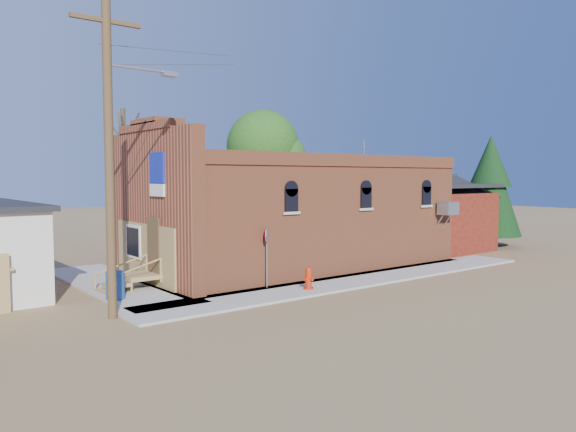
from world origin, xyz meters
TOP-DOWN VIEW (x-y plane):
  - ground at (0.00, 0.00)m, footprint 120.00×120.00m
  - sidewalk_south at (1.50, 0.90)m, footprint 19.00×2.20m
  - sidewalk_west at (-6.30, 6.00)m, footprint 2.60×10.00m
  - brick_bar at (1.64, 5.49)m, footprint 16.40×7.97m
  - red_shed at (11.50, 5.50)m, footprint 5.40×6.40m
  - utility_pole at (-8.14, 1.20)m, footprint 3.12×0.26m
  - tree_bare_near at (-3.00, 13.00)m, footprint 2.80×2.80m
  - tree_leafy at (6.00, 13.50)m, footprint 4.40×4.40m
  - evergreen_tree at (15.50, 4.00)m, footprint 3.60×3.60m
  - fire_hydrant at (-1.28, 0.62)m, footprint 0.45×0.42m
  - stop_sign at (-2.26, 1.80)m, footprint 0.44×0.47m
  - trash_barrel at (-7.30, 3.29)m, footprint 0.70×0.70m

SIDE VIEW (x-z plane):
  - ground at x=0.00m, z-range 0.00..0.00m
  - sidewalk_south at x=1.50m, z-range 0.00..0.08m
  - sidewalk_west at x=-6.30m, z-range 0.00..0.08m
  - fire_hydrant at x=-1.28m, z-range 0.07..0.86m
  - trash_barrel at x=-7.30m, z-range 0.08..0.99m
  - stop_sign at x=-2.26m, z-range 0.67..2.86m
  - red_shed at x=11.50m, z-range 0.12..4.42m
  - brick_bar at x=1.64m, z-range -0.81..5.49m
  - evergreen_tree at x=15.50m, z-range 0.46..6.96m
  - utility_pole at x=-8.14m, z-range 0.27..9.27m
  - tree_leafy at x=6.00m, z-range 1.86..10.01m
  - tree_bare_near at x=-3.00m, z-range 2.14..9.79m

